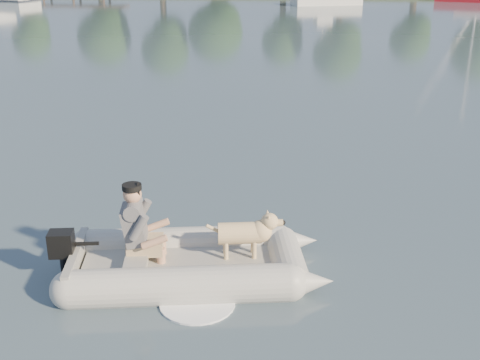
# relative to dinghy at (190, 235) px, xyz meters

# --- Properties ---
(water) EXTENTS (160.00, 160.00, 0.00)m
(water) POSITION_rel_dinghy_xyz_m (0.38, -0.49, -0.61)
(water) COLOR slate
(water) RESTS_ON ground
(dinghy) EXTENTS (5.34, 4.21, 1.42)m
(dinghy) POSITION_rel_dinghy_xyz_m (0.00, 0.00, 0.00)
(dinghy) COLOR #A7A8A2
(dinghy) RESTS_ON water
(man) EXTENTS (0.85, 0.76, 1.10)m
(man) POSITION_rel_dinghy_xyz_m (-0.71, -0.08, 0.19)
(man) COLOR #5E5E63
(man) RESTS_ON dinghy
(dog) EXTENTS (1.00, 0.51, 0.64)m
(dog) POSITION_rel_dinghy_xyz_m (0.64, 0.17, -0.08)
(dog) COLOR tan
(dog) RESTS_ON dinghy
(outboard_motor) EXTENTS (0.47, 0.37, 0.81)m
(outboard_motor) POSITION_rel_dinghy_xyz_m (-1.67, -0.32, -0.29)
(outboard_motor) COLOR black
(outboard_motor) RESTS_ON dinghy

